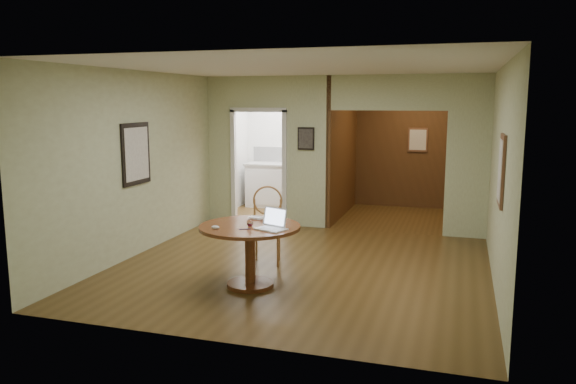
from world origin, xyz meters
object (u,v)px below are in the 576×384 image
(dining_table, at_px, (250,241))
(chair, at_px, (267,221))
(closed_laptop, at_px, (260,219))
(open_laptop, at_px, (273,223))

(dining_table, bearing_deg, chair, 97.98)
(chair, distance_m, closed_laptop, 0.75)
(chair, bearing_deg, dining_table, -96.90)
(dining_table, bearing_deg, closed_laptop, 89.42)
(chair, xyz_separation_m, closed_laptop, (0.15, -0.71, 0.18))
(closed_laptop, bearing_deg, open_laptop, -48.84)
(chair, height_order, open_laptop, chair)
(closed_laptop, bearing_deg, chair, 105.85)
(chair, height_order, closed_laptop, chair)
(dining_table, bearing_deg, open_laptop, -14.83)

